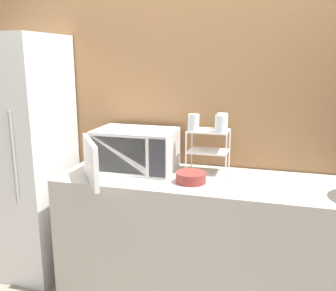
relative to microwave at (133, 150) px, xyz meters
The scene contains 9 objects.
wall_back 0.64m from the microwave, 31.07° to the left, with size 8.00×0.06×2.60m.
counter 0.78m from the microwave, ahead, with size 1.95×0.66×0.89m.
microwave is the anchor object (origin of this frame).
dish_rack 0.55m from the microwave, 10.14° to the left, with size 0.29×0.20×0.31m.
glass_front_left 0.49m from the microwave, ahead, with size 0.08×0.08×0.12m.
glass_back_right 0.67m from the microwave, 13.26° to the left, with size 0.08×0.08×0.12m.
glass_front_right 0.66m from the microwave, ahead, with size 0.08×0.08×0.12m.
bowl 0.51m from the microwave, 19.26° to the right, with size 0.20×0.20×0.07m.
refrigerator 0.96m from the microwave, behind, with size 0.71×0.65×1.87m.
Camera 1 is at (0.46, -2.08, 1.70)m, focal length 40.00 mm.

